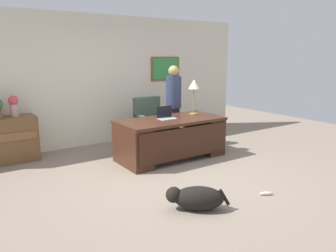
% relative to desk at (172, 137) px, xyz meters
% --- Properties ---
extents(ground_plane, '(12.00, 12.00, 0.00)m').
position_rel_desk_xyz_m(ground_plane, '(-0.48, -0.80, -0.41)').
color(ground_plane, gray).
extents(back_wall, '(7.00, 0.16, 2.70)m').
position_rel_desk_xyz_m(back_wall, '(-0.47, 1.80, 0.94)').
color(back_wall, beige).
rests_on(back_wall, ground_plane).
extents(desk, '(1.94, 0.94, 0.74)m').
position_rel_desk_xyz_m(desk, '(0.00, 0.00, 0.00)').
color(desk, '#422316').
rests_on(desk, ground_plane).
extents(armchair, '(0.60, 0.59, 1.02)m').
position_rel_desk_xyz_m(armchair, '(0.14, 0.96, 0.06)').
color(armchair, '#475B4C').
rests_on(armchair, ground_plane).
extents(person_standing, '(0.32, 0.32, 1.67)m').
position_rel_desk_xyz_m(person_standing, '(0.58, 0.77, 0.46)').
color(person_standing, '#262323').
rests_on(person_standing, ground_plane).
extents(dog_lying, '(0.69, 0.61, 0.30)m').
position_rel_desk_xyz_m(dog_lying, '(-0.95, -1.90, -0.25)').
color(dog_lying, black).
rests_on(dog_lying, ground_plane).
extents(laptop, '(0.32, 0.22, 0.22)m').
position_rel_desk_xyz_m(laptop, '(-0.06, 0.09, 0.39)').
color(laptop, '#B2B5BA').
rests_on(laptop, desk).
extents(desk_lamp, '(0.22, 0.22, 0.68)m').
position_rel_desk_xyz_m(desk_lamp, '(0.63, 0.15, 0.88)').
color(desk_lamp, '#9E8447').
rests_on(desk_lamp, desk).
extents(vase_with_flowers, '(0.17, 0.17, 0.37)m').
position_rel_desk_xyz_m(vase_with_flowers, '(-2.38, 1.45, 0.61)').
color(vase_with_flowers, tan).
rests_on(vase_with_flowers, credenza).
extents(dog_toy_ball, '(0.11, 0.11, 0.11)m').
position_rel_desk_xyz_m(dog_toy_ball, '(-0.95, -1.36, -0.35)').
color(dog_toy_ball, orange).
rests_on(dog_toy_ball, ground_plane).
extents(dog_toy_bone, '(0.19, 0.14, 0.05)m').
position_rel_desk_xyz_m(dog_toy_bone, '(0.12, -2.10, -0.38)').
color(dog_toy_bone, beige).
rests_on(dog_toy_bone, ground_plane).
extents(dog_toy_plush, '(0.18, 0.11, 0.05)m').
position_rel_desk_xyz_m(dog_toy_plush, '(-0.51, -1.71, -0.38)').
color(dog_toy_plush, green).
rests_on(dog_toy_plush, ground_plane).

